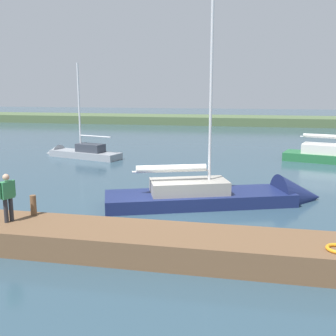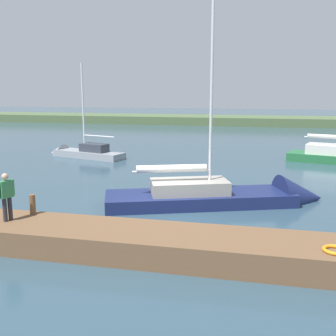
{
  "view_description": "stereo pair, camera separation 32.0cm",
  "coord_description": "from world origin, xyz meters",
  "px_view_note": "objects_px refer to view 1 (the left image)",
  "views": [
    {
      "loc": [
        -3.34,
        16.02,
        5.06
      ],
      "look_at": [
        -0.06,
        -0.07,
        1.86
      ],
      "focal_mm": 42.5,
      "sensor_mm": 36.0,
      "label": 1
    },
    {
      "loc": [
        -3.66,
        15.95,
        5.06
      ],
      "look_at": [
        -0.06,
        -0.07,
        1.86
      ],
      "focal_mm": 42.5,
      "sensor_mm": 36.0,
      "label": 2
    }
  ],
  "objects_px": {
    "mooring_post_near": "(33,205)",
    "sailboat_far_right": "(77,155)",
    "person_on_dock": "(7,195)",
    "sailboat_behind_pier": "(233,198)"
  },
  "relations": [
    {
      "from": "sailboat_behind_pier",
      "to": "person_on_dock",
      "type": "xyz_separation_m",
      "value": [
        7.07,
        6.51,
        1.47
      ]
    },
    {
      "from": "mooring_post_near",
      "to": "sailboat_far_right",
      "type": "height_order",
      "value": "sailboat_far_right"
    },
    {
      "from": "mooring_post_near",
      "to": "person_on_dock",
      "type": "xyz_separation_m",
      "value": [
        0.41,
        0.84,
        0.57
      ]
    },
    {
      "from": "mooring_post_near",
      "to": "sailboat_behind_pier",
      "type": "height_order",
      "value": "sailboat_behind_pier"
    },
    {
      "from": "sailboat_behind_pier",
      "to": "person_on_dock",
      "type": "distance_m",
      "value": 9.72
    },
    {
      "from": "person_on_dock",
      "to": "mooring_post_near",
      "type": "bearing_deg",
      "value": -94.38
    },
    {
      "from": "sailboat_behind_pier",
      "to": "sailboat_far_right",
      "type": "xyz_separation_m",
      "value": [
        12.43,
        -10.64,
        -0.09
      ]
    },
    {
      "from": "sailboat_behind_pier",
      "to": "sailboat_far_right",
      "type": "bearing_deg",
      "value": 119.43
    },
    {
      "from": "mooring_post_near",
      "to": "sailboat_far_right",
      "type": "xyz_separation_m",
      "value": [
        5.77,
        -16.32,
        -0.98
      ]
    },
    {
      "from": "mooring_post_near",
      "to": "person_on_dock",
      "type": "distance_m",
      "value": 1.09
    }
  ]
}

